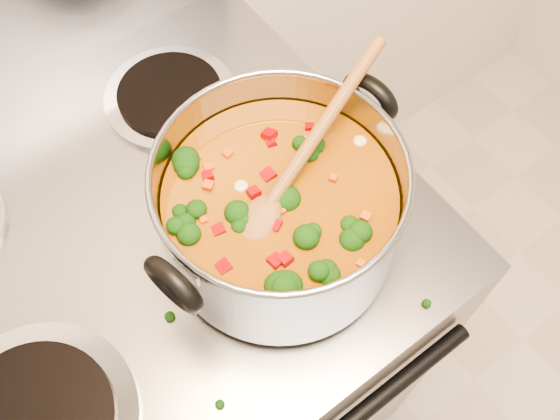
% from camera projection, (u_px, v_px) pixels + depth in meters
% --- Properties ---
extents(electric_range, '(0.79, 0.72, 1.08)m').
position_uv_depth(electric_range, '(166.00, 341.00, 1.23)').
color(electric_range, gray).
rests_on(electric_range, ground).
extents(stockpot, '(0.35, 0.29, 0.17)m').
position_uv_depth(stockpot, '(280.00, 209.00, 0.75)').
color(stockpot, '#929299').
rests_on(stockpot, electric_range).
extents(wooden_spoon, '(0.29, 0.12, 0.10)m').
position_uv_depth(wooden_spoon, '(290.00, 174.00, 0.71)').
color(wooden_spoon, brown).
rests_on(wooden_spoon, stockpot).
extents(cooktop_crumbs, '(0.25, 0.22, 0.01)m').
position_uv_depth(cooktop_crumbs, '(371.00, 245.00, 0.82)').
color(cooktop_crumbs, black).
rests_on(cooktop_crumbs, electric_range).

